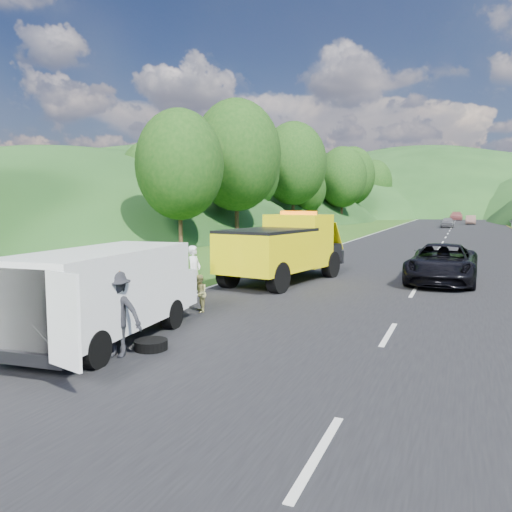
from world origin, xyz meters
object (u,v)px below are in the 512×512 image
at_px(passing_suv, 442,283).
at_px(spare_tire, 151,350).
at_px(worker, 117,357).
at_px(white_van, 106,290).
at_px(tow_truck, 284,248).
at_px(woman, 194,297).
at_px(child, 200,313).
at_px(suitcase, 185,282).

bearing_deg(passing_suv, spare_tire, -112.18).
bearing_deg(worker, white_van, 126.04).
relative_size(tow_truck, worker, 3.89).
xyz_separation_m(woman, spare_tire, (2.11, -5.49, 0.00)).
bearing_deg(spare_tire, worker, -118.39).
xyz_separation_m(child, spare_tire, (0.82, -3.53, 0.00)).
bearing_deg(spare_tire, woman, 111.00).
bearing_deg(woman, suitcase, 42.32).
height_order(worker, spare_tire, worker).
distance_m(white_van, suitcase, 6.58).
relative_size(tow_truck, white_van, 1.12).
bearing_deg(white_van, worker, -47.79).
height_order(woman, suitcase, woman).
relative_size(suitcase, spare_tire, 0.88).
bearing_deg(suitcase, tow_truck, 50.69).
xyz_separation_m(white_van, worker, (0.88, -0.82, -1.16)).
height_order(white_van, suitcase, white_van).
bearing_deg(tow_truck, suitcase, -119.62).
bearing_deg(child, suitcase, -178.88).
height_order(white_van, spare_tire, white_van).
distance_m(woman, spare_tire, 5.88).
distance_m(child, suitcase, 3.67).
distance_m(woman, suitcase, 1.36).
height_order(child, passing_suv, passing_suv).
distance_m(white_van, spare_tire, 1.70).
relative_size(child, suitcase, 1.74).
distance_m(suitcase, spare_tire, 7.12).
relative_size(tow_truck, passing_suv, 1.26).
bearing_deg(white_van, tow_truck, 80.29).
relative_size(worker, suitcase, 2.83).
bearing_deg(tow_truck, spare_tire, -77.43).
relative_size(white_van, worker, 3.48).
distance_m(woman, passing_suv, 9.58).
relative_size(woman, child, 1.58).
height_order(tow_truck, child, tow_truck).
distance_m(worker, suitcase, 7.59).
xyz_separation_m(tow_truck, white_van, (-0.76, -9.39, -0.18)).
distance_m(suitcase, passing_suv, 9.76).
height_order(tow_truck, white_van, tow_truck).
height_order(suitcase, spare_tire, suitcase).
height_order(tow_truck, worker, tow_truck).
bearing_deg(passing_suv, child, -124.53).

